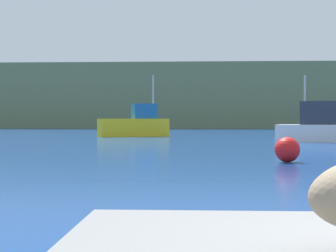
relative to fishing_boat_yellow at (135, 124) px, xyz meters
name	(u,v)px	position (x,y,z in m)	size (l,w,h in m)	color
hillside_backdrop	(210,97)	(6.70, 39.96, 3.79)	(140.00, 10.85, 9.43)	#6B7A51
fishing_boat_yellow	(135,124)	(0.00, 0.00, 0.00)	(5.56, 3.51, 4.79)	yellow
mooring_buoy	(287,150)	(7.47, -24.82, -0.54)	(0.78, 0.78, 0.78)	red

